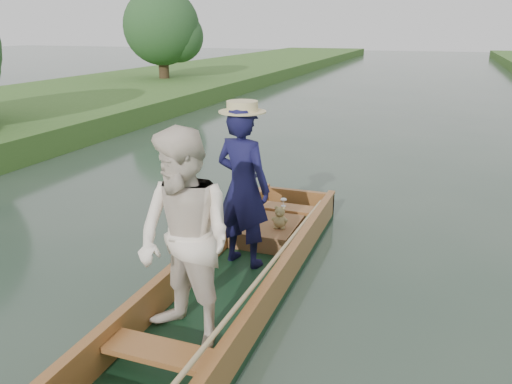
% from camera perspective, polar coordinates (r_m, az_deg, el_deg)
% --- Properties ---
extents(ground, '(120.00, 120.00, 0.00)m').
position_cam_1_polar(ground, '(5.58, -2.15, -11.15)').
color(ground, '#283D30').
rests_on(ground, ground).
extents(trees_far, '(21.93, 15.87, 4.46)m').
position_cam_1_polar(trees_far, '(11.72, -1.67, 17.12)').
color(trees_far, '#47331E').
rests_on(trees_far, ground).
extents(punt, '(1.14, 5.00, 2.00)m').
position_cam_1_polar(punt, '(5.02, -3.97, -5.28)').
color(punt, black).
rests_on(punt, ground).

